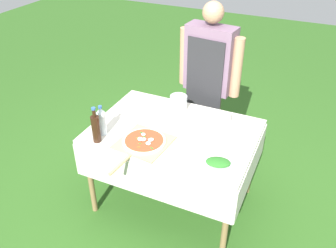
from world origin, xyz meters
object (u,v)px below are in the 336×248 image
object	(u,v)px
person_cook	(209,75)
pizza_on_peel	(143,142)
water_bottle	(102,121)
sauce_jar	(225,120)
prep_table	(174,139)
herb_container	(218,163)
mixing_tub	(179,103)
oil_bottle	(96,128)

from	to	relation	value
person_cook	pizza_on_peel	world-z (taller)	person_cook
water_bottle	sauce_jar	bearing A→B (deg)	32.71
prep_table	person_cook	bearing A→B (deg)	87.28
prep_table	sauce_jar	distance (m)	0.43
herb_container	mixing_tub	size ratio (longest dim) A/B	1.58
mixing_tub	sauce_jar	size ratio (longest dim) A/B	1.51
prep_table	herb_container	size ratio (longest dim) A/B	5.63
oil_bottle	herb_container	xyz separation A→B (m)	(0.90, 0.10, -0.09)
person_cook	oil_bottle	world-z (taller)	person_cook
person_cook	water_bottle	world-z (taller)	person_cook
oil_bottle	sauce_jar	bearing A→B (deg)	37.89
herb_container	sauce_jar	size ratio (longest dim) A/B	2.39
mixing_tub	herb_container	bearing A→B (deg)	-46.63
water_bottle	mixing_tub	world-z (taller)	water_bottle
pizza_on_peel	oil_bottle	distance (m)	0.36
sauce_jar	herb_container	bearing A→B (deg)	-78.05
person_cook	water_bottle	xyz separation A→B (m)	(-0.51, -0.97, -0.06)
prep_table	oil_bottle	xyz separation A→B (m)	(-0.46, -0.37, 0.20)
pizza_on_peel	oil_bottle	xyz separation A→B (m)	(-0.33, -0.11, 0.10)
pizza_on_peel	water_bottle	bearing A→B (deg)	-172.84
pizza_on_peel	sauce_jar	bearing A→B (deg)	52.76
prep_table	pizza_on_peel	distance (m)	0.31
oil_bottle	water_bottle	distance (m)	0.10
prep_table	pizza_on_peel	bearing A→B (deg)	-116.48
herb_container	water_bottle	bearing A→B (deg)	-179.66
oil_bottle	pizza_on_peel	bearing A→B (deg)	18.45
pizza_on_peel	water_bottle	distance (m)	0.36
oil_bottle	sauce_jar	xyz separation A→B (m)	(0.79, 0.62, -0.07)
pizza_on_peel	mixing_tub	bearing A→B (deg)	91.19
person_cook	herb_container	size ratio (longest dim) A/B	7.00
pizza_on_peel	herb_container	size ratio (longest dim) A/B	2.69
water_bottle	person_cook	bearing A→B (deg)	62.38
person_cook	mixing_tub	world-z (taller)	person_cook
prep_table	water_bottle	distance (m)	0.58
prep_table	herb_container	distance (m)	0.53
prep_table	water_bottle	world-z (taller)	water_bottle
sauce_jar	oil_bottle	bearing A→B (deg)	-142.11
oil_bottle	herb_container	bearing A→B (deg)	6.54
herb_container	person_cook	bearing A→B (deg)	113.07
water_bottle	sauce_jar	world-z (taller)	water_bottle
pizza_on_peel	sauce_jar	size ratio (longest dim) A/B	6.42
oil_bottle	mixing_tub	distance (m)	0.76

